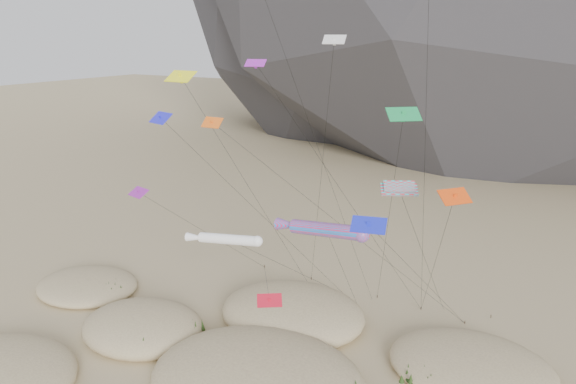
# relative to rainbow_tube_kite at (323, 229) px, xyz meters

# --- Properties ---
(dunes) EXTENTS (52.54, 36.06, 4.01)m
(dunes) POSITION_rel_rainbow_tube_kite_xyz_m (-3.12, -8.43, -9.76)
(dunes) COLOR #CCB789
(dunes) RESTS_ON ground
(kite_stakes) EXTENTS (25.12, 3.22, 0.30)m
(kite_stakes) POSITION_rel_rainbow_tube_kite_xyz_m (0.44, 10.33, -10.36)
(kite_stakes) COLOR #3F2D1E
(kite_stakes) RESTS_ON ground
(rainbow_tube_kite) EXTENTS (8.94, 8.68, 11.49)m
(rainbow_tube_kite) POSITION_rel_rainbow_tube_kite_xyz_m (0.00, 0.00, 0.00)
(rainbow_tube_kite) COLOR #FF1A4F
(rainbow_tube_kite) RESTS_ON ground
(white_tube_kite) EXTENTS (8.55, 14.02, 9.99)m
(white_tube_kite) POSITION_rel_rainbow_tube_kite_xyz_m (-7.64, -3.15, -1.24)
(white_tube_kite) COLOR white
(white_tube_kite) RESTS_ON ground
(multi_parafoil) EXTENTS (2.71, 15.84, 16.33)m
(multi_parafoil) POSITION_rel_rainbow_tube_kite_xyz_m (7.37, -3.25, 5.18)
(multi_parafoil) COLOR #FD1A2E
(multi_parafoil) RESTS_ON ground
(delta_kites) EXTENTS (30.08, 21.74, 29.19)m
(delta_kites) POSITION_rel_rainbow_tube_kite_xyz_m (-1.97, -2.65, 8.07)
(delta_kites) COLOR #FFFC1A
(delta_kites) RESTS_ON ground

